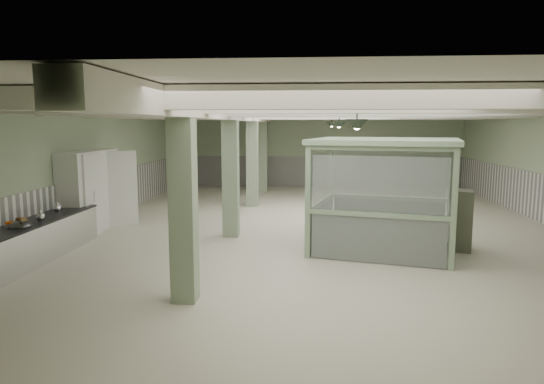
# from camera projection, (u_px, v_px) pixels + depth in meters

# --- Properties ---
(floor) EXTENTS (20.00, 20.00, 0.00)m
(floor) POSITION_uv_depth(u_px,v_px,m) (321.00, 230.00, 14.24)
(floor) COLOR beige
(floor) RESTS_ON ground
(ceiling) EXTENTS (14.00, 20.00, 0.02)m
(ceiling) POSITION_uv_depth(u_px,v_px,m) (323.00, 105.00, 13.74)
(ceiling) COLOR white
(ceiling) RESTS_ON wall_back
(wall_back) EXTENTS (14.00, 0.02, 3.60)m
(wall_back) POSITION_uv_depth(u_px,v_px,m) (317.00, 150.00, 23.86)
(wall_back) COLOR #A6B893
(wall_back) RESTS_ON floor
(wall_front) EXTENTS (14.00, 0.02, 3.60)m
(wall_front) POSITION_uv_depth(u_px,v_px,m) (350.00, 274.00, 4.12)
(wall_front) COLOR #A6B893
(wall_front) RESTS_ON floor
(wall_left) EXTENTS (0.02, 20.00, 3.60)m
(wall_left) POSITION_uv_depth(u_px,v_px,m) (88.00, 167.00, 14.53)
(wall_left) COLOR #A6B893
(wall_left) RESTS_ON floor
(wainscot_left) EXTENTS (0.05, 19.90, 1.50)m
(wainscot_left) POSITION_uv_depth(u_px,v_px,m) (90.00, 202.00, 14.67)
(wainscot_left) COLOR white
(wainscot_left) RESTS_ON floor
(wainscot_back) EXTENTS (13.90, 0.05, 1.50)m
(wainscot_back) POSITION_uv_depth(u_px,v_px,m) (317.00, 172.00, 23.98)
(wainscot_back) COLOR white
(wainscot_back) RESTS_ON floor
(girder) EXTENTS (0.45, 19.90, 0.40)m
(girder) POSITION_uv_depth(u_px,v_px,m) (236.00, 113.00, 13.96)
(girder) COLOR white
(girder) RESTS_ON ceiling
(beam_a) EXTENTS (13.90, 0.35, 0.32)m
(beam_a) POSITION_uv_depth(u_px,v_px,m) (337.00, 97.00, 6.36)
(beam_a) COLOR white
(beam_a) RESTS_ON ceiling
(beam_b) EXTENTS (13.90, 0.35, 0.32)m
(beam_b) POSITION_uv_depth(u_px,v_px,m) (330.00, 105.00, 8.83)
(beam_b) COLOR white
(beam_b) RESTS_ON ceiling
(beam_c) EXTENTS (13.90, 0.35, 0.32)m
(beam_c) POSITION_uv_depth(u_px,v_px,m) (325.00, 109.00, 11.30)
(beam_c) COLOR white
(beam_c) RESTS_ON ceiling
(beam_d) EXTENTS (13.90, 0.35, 0.32)m
(beam_d) POSITION_uv_depth(u_px,v_px,m) (323.00, 112.00, 13.77)
(beam_d) COLOR white
(beam_d) RESTS_ON ceiling
(beam_e) EXTENTS (13.90, 0.35, 0.32)m
(beam_e) POSITION_uv_depth(u_px,v_px,m) (321.00, 114.00, 16.23)
(beam_e) COLOR white
(beam_e) RESTS_ON ceiling
(beam_f) EXTENTS (13.90, 0.35, 0.32)m
(beam_f) POSITION_uv_depth(u_px,v_px,m) (319.00, 115.00, 18.70)
(beam_f) COLOR white
(beam_f) RESTS_ON ceiling
(beam_g) EXTENTS (13.90, 0.35, 0.32)m
(beam_g) POSITION_uv_depth(u_px,v_px,m) (318.00, 116.00, 21.17)
(beam_g) COLOR white
(beam_g) RESTS_ON ceiling
(column_a) EXTENTS (0.42, 0.42, 3.60)m
(column_a) POSITION_uv_depth(u_px,v_px,m) (183.00, 199.00, 8.26)
(column_a) COLOR #8CA182
(column_a) RESTS_ON floor
(column_b) EXTENTS (0.42, 0.42, 3.60)m
(column_b) POSITION_uv_depth(u_px,v_px,m) (231.00, 171.00, 13.20)
(column_b) COLOR #8CA182
(column_b) RESTS_ON floor
(column_c) EXTENTS (0.42, 0.42, 3.60)m
(column_c) POSITION_uv_depth(u_px,v_px,m) (252.00, 159.00, 18.13)
(column_c) COLOR #8CA182
(column_c) RESTS_ON floor
(column_d) EXTENTS (0.42, 0.42, 3.60)m
(column_d) POSITION_uv_depth(u_px,v_px,m) (263.00, 152.00, 22.08)
(column_d) COLOR #8CA182
(column_d) RESTS_ON floor
(pendant_front) EXTENTS (0.44, 0.44, 0.22)m
(pendant_front) POSITION_uv_depth(u_px,v_px,m) (357.00, 125.00, 8.84)
(pendant_front) COLOR #293729
(pendant_front) RESTS_ON ceiling
(pendant_mid) EXTENTS (0.44, 0.44, 0.22)m
(pendant_mid) POSITION_uv_depth(u_px,v_px,m) (339.00, 125.00, 14.27)
(pendant_mid) COLOR #293729
(pendant_mid) RESTS_ON ceiling
(pendant_back) EXTENTS (0.44, 0.44, 0.22)m
(pendant_back) POSITION_uv_depth(u_px,v_px,m) (332.00, 125.00, 19.21)
(pendant_back) COLOR #293729
(pendant_back) RESTS_ON ceiling
(prep_counter) EXTENTS (0.87, 4.95, 0.91)m
(prep_counter) POSITION_uv_depth(u_px,v_px,m) (31.00, 242.00, 10.79)
(prep_counter) COLOR silver
(prep_counter) RESTS_ON floor
(pitcher_near) EXTENTS (0.18, 0.21, 0.26)m
(pitcher_near) POSITION_uv_depth(u_px,v_px,m) (57.00, 208.00, 11.97)
(pitcher_near) COLOR silver
(pitcher_near) RESTS_ON prep_counter
(pitcher_far) EXTENTS (0.23, 0.25, 0.26)m
(pitcher_far) POSITION_uv_depth(u_px,v_px,m) (40.00, 216.00, 10.87)
(pitcher_far) COLOR silver
(pitcher_far) RESTS_ON prep_counter
(veg_colander) EXTENTS (0.52, 0.52, 0.21)m
(veg_colander) POSITION_uv_depth(u_px,v_px,m) (20.00, 223.00, 10.22)
(veg_colander) COLOR #424247
(veg_colander) RESTS_ON prep_counter
(orange_bowl) EXTENTS (0.24, 0.24, 0.08)m
(orange_bowl) POSITION_uv_depth(u_px,v_px,m) (10.00, 226.00, 10.20)
(orange_bowl) COLOR #B2B2B7
(orange_bowl) RESTS_ON prep_counter
(walkin_cooler) EXTENTS (1.21, 2.68, 2.45)m
(walkin_cooler) POSITION_uv_depth(u_px,v_px,m) (91.00, 189.00, 13.92)
(walkin_cooler) COLOR white
(walkin_cooler) RESTS_ON floor
(guard_booth) EXTENTS (3.97, 3.59, 2.73)m
(guard_booth) POSITION_uv_depth(u_px,v_px,m) (384.00, 176.00, 11.72)
(guard_booth) COLOR #89A483
(guard_booth) RESTS_ON floor
(filing_cabinet) EXTENTS (0.63, 0.78, 1.48)m
(filing_cabinet) POSITION_uv_depth(u_px,v_px,m) (461.00, 220.00, 11.84)
(filing_cabinet) COLOR #5D6251
(filing_cabinet) RESTS_ON floor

